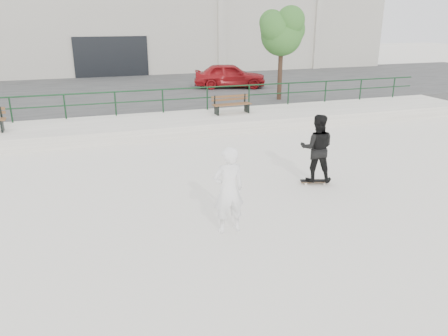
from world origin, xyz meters
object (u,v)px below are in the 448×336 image
object	(u,v)px
tree	(282,30)
bench_right	(231,104)
seated_skater	(229,190)
standing_skater	(317,148)
skateboard	(314,181)
red_car	(230,75)

from	to	relation	value
tree	bench_right	bearing A→B (deg)	-144.68
tree	seated_skater	bearing A→B (deg)	-119.91
bench_right	standing_skater	size ratio (longest dim) A/B	0.90
tree	skateboard	xyz separation A→B (m)	(-3.59, -9.91, -3.77)
skateboard	red_car	bearing A→B (deg)	97.31
skateboard	seated_skater	world-z (taller)	seated_skater
bench_right	tree	distance (m)	5.15
bench_right	seated_skater	xyz separation A→B (m)	(-3.38, -9.42, 0.08)
tree	standing_skater	world-z (taller)	tree
standing_skater	seated_skater	size ratio (longest dim) A/B	0.98
skateboard	standing_skater	xyz separation A→B (m)	(0.00, 0.00, 0.96)
tree	standing_skater	bearing A→B (deg)	-109.90
tree	standing_skater	xyz separation A→B (m)	(-3.59, -9.91, -2.81)
standing_skater	seated_skater	bearing A→B (deg)	57.59
red_car	skateboard	bearing A→B (deg)	-174.21
standing_skater	seated_skater	distance (m)	3.77
seated_skater	standing_skater	bearing A→B (deg)	-152.16
skateboard	standing_skater	bearing A→B (deg)	107.10
bench_right	skateboard	world-z (taller)	bench_right
red_car	seated_skater	bearing A→B (deg)	176.29
tree	seated_skater	size ratio (longest dim) A/B	2.33
standing_skater	tree	bearing A→B (deg)	-83.37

